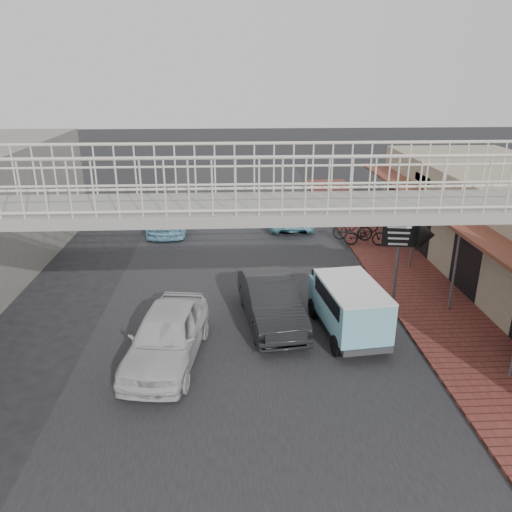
{
  "coord_description": "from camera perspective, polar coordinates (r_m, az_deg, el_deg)",
  "views": [
    {
      "loc": [
        -0.52,
        -14.11,
        7.83
      ],
      "look_at": [
        0.29,
        2.06,
        1.8
      ],
      "focal_mm": 35.0,
      "sensor_mm": 36.0,
      "label": 1
    }
  ],
  "objects": [
    {
      "name": "sidewalk",
      "position": [
        20.07,
        17.88,
        -3.44
      ],
      "size": [
        3.0,
        40.0,
        0.1
      ],
      "primitive_type": "cube",
      "color": "brown",
      "rests_on": "ground"
    },
    {
      "name": "motorcycle_far",
      "position": [
        24.53,
        10.99,
        3.07
      ],
      "size": [
        1.98,
        0.96,
        1.15
      ],
      "primitive_type": "imported",
      "rotation": [
        0.0,
        0.0,
        1.34
      ],
      "color": "black",
      "rests_on": "sidewalk"
    },
    {
      "name": "angkot_far",
      "position": [
        26.45,
        -9.91,
        4.44
      ],
      "size": [
        1.94,
        4.74,
        1.38
      ],
      "primitive_type": "imported",
      "rotation": [
        0.0,
        0.0,
        0.0
      ],
      "color": "#7BBAD6",
      "rests_on": "ground"
    },
    {
      "name": "angkot_curb",
      "position": [
        27.09,
        3.72,
        5.09
      ],
      "size": [
        2.32,
        4.96,
        1.37
      ],
      "primitive_type": "imported",
      "rotation": [
        0.0,
        0.0,
        3.13
      ],
      "color": "#7BC8D6",
      "rests_on": "ground"
    },
    {
      "name": "motorcycle_near",
      "position": [
        23.95,
        12.37,
        2.4
      ],
      "size": [
        2.03,
        0.9,
        1.03
      ],
      "primitive_type": "imported",
      "rotation": [
        0.0,
        0.0,
        1.46
      ],
      "color": "black",
      "rests_on": "sidewalk"
    },
    {
      "name": "ground",
      "position": [
        16.15,
        -0.69,
        -8.58
      ],
      "size": [
        120.0,
        120.0,
        0.0
      ],
      "primitive_type": "plane",
      "color": "black",
      "rests_on": "ground"
    },
    {
      "name": "dark_sedan",
      "position": [
        16.37,
        1.73,
        -5.2
      ],
      "size": [
        2.16,
        4.75,
        1.51
      ],
      "primitive_type": "imported",
      "rotation": [
        0.0,
        0.0,
        0.13
      ],
      "color": "black",
      "rests_on": "ground"
    },
    {
      "name": "angkot_van",
      "position": [
        15.73,
        10.58,
        -5.17
      ],
      "size": [
        2.03,
        3.78,
        1.77
      ],
      "rotation": [
        0.0,
        0.0,
        0.12
      ],
      "color": "black",
      "rests_on": "ground"
    },
    {
      "name": "white_hatchback",
      "position": [
        14.53,
        -10.16,
        -8.93
      ],
      "size": [
        2.47,
        4.82,
        1.57
      ],
      "primitive_type": "imported",
      "rotation": [
        0.0,
        0.0,
        -0.14
      ],
      "color": "silver",
      "rests_on": "ground"
    },
    {
      "name": "footbridge",
      "position": [
        11.14,
        0.05,
        -4.25
      ],
      "size": [
        16.4,
        2.4,
        6.34
      ],
      "color": "gray",
      "rests_on": "ground"
    },
    {
      "name": "arrow_sign",
      "position": [
        17.84,
        18.51,
        2.21
      ],
      "size": [
        1.83,
        1.18,
        3.07
      ],
      "rotation": [
        0.0,
        0.0,
        -0.15
      ],
      "color": "#59595B",
      "rests_on": "sidewalk"
    },
    {
      "name": "road_strip",
      "position": [
        16.15,
        -0.69,
        -8.57
      ],
      "size": [
        10.0,
        60.0,
        0.01
      ],
      "primitive_type": "cube",
      "color": "black",
      "rests_on": "ground"
    }
  ]
}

